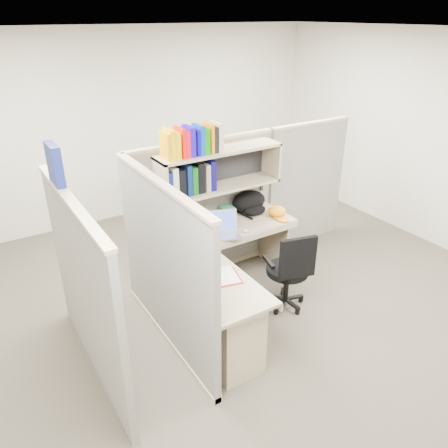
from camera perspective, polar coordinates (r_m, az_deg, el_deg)
ground at (r=4.72m, az=2.96°, el=-11.07°), size 6.00×6.00×0.00m
room_shell at (r=3.97m, az=3.50°, el=7.96°), size 6.00×6.00×6.00m
cubicle at (r=4.41m, az=-4.06°, el=-0.11°), size 3.79×1.84×1.95m
desk at (r=4.09m, az=0.65°, el=-10.05°), size 1.74×1.75×0.73m
laptop at (r=4.51m, az=-0.13°, el=-0.18°), size 0.45×0.45×0.25m
backpack at (r=5.06m, az=3.61°, el=2.78°), size 0.47×0.40×0.25m
orange_cap at (r=5.03m, az=6.88°, el=1.67°), size 0.25×0.27×0.11m
snack_canister at (r=3.99m, az=-1.90°, el=-5.11°), size 0.11×0.11×0.10m
tissue_box at (r=3.55m, az=-2.85°, el=-8.57°), size 0.16×0.16×0.21m
mouse at (r=4.65m, az=2.86°, el=-0.88°), size 0.09×0.06×0.03m
paper_cup at (r=4.81m, az=-2.53°, el=0.56°), size 0.09×0.09×0.10m
book_stack at (r=5.02m, az=0.17°, el=1.80°), size 0.17×0.23×0.11m
loose_paper at (r=3.91m, az=0.06°, el=-6.75°), size 0.28×0.33×0.00m
task_chair at (r=4.61m, az=8.39°, el=-7.51°), size 0.52×0.48×0.92m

